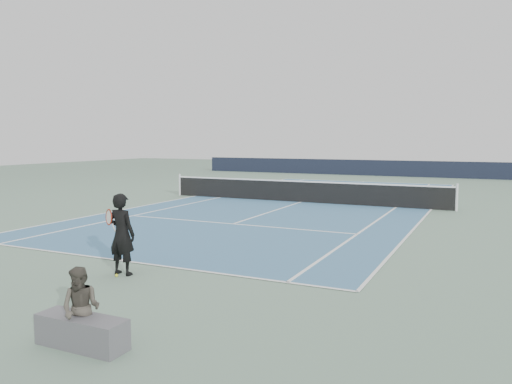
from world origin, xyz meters
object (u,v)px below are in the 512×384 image
at_px(tennis_ball, 117,275).
at_px(spectator_bench, 81,320).
at_px(tennis_net, 301,191).
at_px(tennis_player, 122,234).

relative_size(tennis_ball, spectator_bench, 0.05).
xyz_separation_m(tennis_net, tennis_ball, (0.84, -12.96, -0.47)).
distance_m(tennis_player, tennis_ball, 0.84).
bearing_deg(tennis_player, tennis_ball, -86.96).
height_order(tennis_net, tennis_player, tennis_player).
bearing_deg(tennis_net, tennis_ball, -86.30).
bearing_deg(tennis_ball, tennis_net, 93.70).
xyz_separation_m(tennis_net, spectator_bench, (2.75, -15.83, -0.13)).
height_order(tennis_player, tennis_ball, tennis_player).
height_order(tennis_ball, spectator_bench, spectator_bench).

